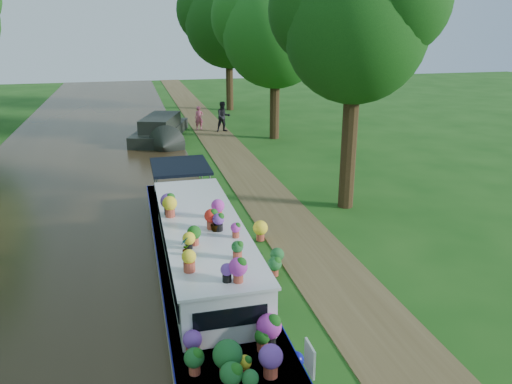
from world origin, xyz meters
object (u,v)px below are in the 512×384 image
at_px(pedestrian_pink, 199,118).
at_px(pedestrian_dark, 223,117).
at_px(second_boat, 161,130).
at_px(plant_boat, 204,261).

relative_size(pedestrian_pink, pedestrian_dark, 0.80).
bearing_deg(second_boat, pedestrian_pink, 59.10).
distance_m(pedestrian_pink, pedestrian_dark, 1.72).
height_order(plant_boat, pedestrian_pink, plant_boat).
relative_size(second_boat, pedestrian_dark, 4.07).
bearing_deg(second_boat, plant_boat, -72.40).
distance_m(plant_boat, pedestrian_pink, 20.68).
bearing_deg(pedestrian_pink, plant_boat, -102.78).
bearing_deg(pedestrian_pink, second_boat, -144.12).
xyz_separation_m(plant_boat, pedestrian_pink, (2.75, 20.50, -0.07)).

